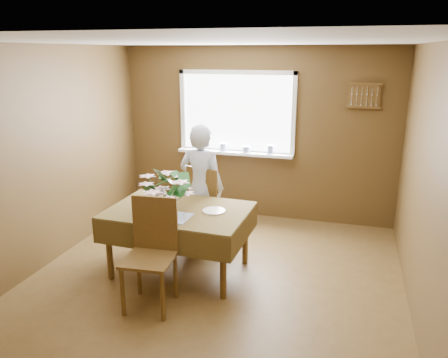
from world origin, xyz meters
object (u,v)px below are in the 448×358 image
(chair_near, at_px, (152,249))
(flower_bouquet, at_px, (167,189))
(seated_woman, at_px, (202,187))
(dining_table, at_px, (179,217))
(chair_far, at_px, (208,203))

(chair_near, height_order, flower_bouquet, flower_bouquet)
(seated_woman, bearing_deg, chair_near, 93.80)
(dining_table, xyz_separation_m, chair_near, (-0.01, -0.68, -0.08))
(chair_far, xyz_separation_m, flower_bouquet, (-0.13, -0.97, 0.46))
(flower_bouquet, bearing_deg, dining_table, 74.61)
(seated_woman, distance_m, flower_bouquet, 0.92)
(dining_table, xyz_separation_m, chair_far, (0.07, 0.78, -0.09))
(seated_woman, height_order, flower_bouquet, seated_woman)
(seated_woman, xyz_separation_m, flower_bouquet, (-0.08, -0.89, 0.24))
(chair_near, xyz_separation_m, flower_bouquet, (-0.04, 0.49, 0.45))
(chair_far, relative_size, seated_woman, 0.66)
(chair_far, bearing_deg, flower_bouquet, 99.67)
(dining_table, xyz_separation_m, seated_woman, (0.02, 0.70, 0.14))
(chair_near, relative_size, seated_woman, 0.68)
(dining_table, height_order, seated_woman, seated_woman)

